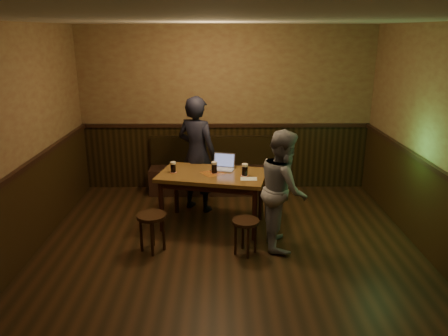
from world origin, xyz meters
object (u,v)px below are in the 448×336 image
at_px(bench, 214,174).
at_px(stool_right, 246,227).
at_px(pint_mid, 214,167).
at_px(laptop, 223,165).
at_px(pint_left, 173,167).
at_px(stool_left, 152,222).
at_px(person_grey, 283,189).
at_px(pub_table, 213,180).
at_px(pint_right, 245,170).
at_px(person_suit, 197,154).

height_order(bench, stool_right, bench).
height_order(pint_mid, laptop, laptop).
xyz_separation_m(stool_right, pint_left, (-0.98, 0.90, 0.50)).
relative_size(stool_right, laptop, 1.27).
xyz_separation_m(stool_left, person_grey, (1.66, 0.17, 0.37)).
distance_m(laptop, person_grey, 1.10).
xyz_separation_m(bench, pint_mid, (0.03, -1.38, 0.56)).
height_order(pub_table, stool_right, pub_table).
bearing_deg(pint_mid, pint_right, -15.63).
relative_size(bench, stool_left, 4.39).
bearing_deg(pint_left, person_suit, 61.43).
xyz_separation_m(stool_right, pint_mid, (-0.40, 0.86, 0.50)).
xyz_separation_m(bench, pint_right, (0.45, -1.50, 0.56)).
relative_size(bench, pint_left, 14.19).
distance_m(pub_table, person_suit, 0.69).
relative_size(pub_table, stool_left, 3.23).
xyz_separation_m(stool_left, laptop, (0.91, 0.97, 0.45)).
relative_size(stool_right, person_grey, 0.30).
height_order(bench, pint_right, pint_right).
distance_m(pint_mid, person_suit, 0.66).
distance_m(stool_right, pint_right, 0.90).
bearing_deg(person_suit, bench, -77.93).
xyz_separation_m(laptop, person_suit, (-0.40, 0.42, 0.05)).
bearing_deg(pub_table, bench, 102.29).
relative_size(pint_mid, pint_right, 0.96).
relative_size(stool_left, pint_left, 3.23).
bearing_deg(pub_table, pint_left, -173.09).
height_order(stool_right, pint_mid, pint_mid).
height_order(stool_right, person_suit, person_suit).
height_order(bench, stool_left, bench).
distance_m(pint_left, person_grey, 1.60).
height_order(pub_table, stool_left, pub_table).
xyz_separation_m(pub_table, pint_mid, (0.03, 0.01, 0.19)).
bearing_deg(pint_right, stool_left, -151.04).
bearing_deg(pint_right, laptop, 134.05).
height_order(pub_table, laptop, laptop).
relative_size(pint_left, laptop, 0.43).
bearing_deg(person_grey, person_suit, 44.08).
height_order(stool_left, pint_left, pint_left).
relative_size(pint_right, laptop, 0.47).
bearing_deg(bench, laptop, -82.67).
bearing_deg(pint_mid, person_suit, 114.42).
bearing_deg(laptop, bench, 111.21).
bearing_deg(laptop, pint_left, -154.37).
relative_size(laptop, person_grey, 0.23).
height_order(pint_left, person_suit, person_suit).
xyz_separation_m(stool_right, laptop, (-0.27, 1.05, 0.48)).
height_order(stool_right, person_grey, person_grey).
relative_size(stool_left, stool_right, 1.09).
xyz_separation_m(stool_left, person_suit, (0.51, 1.38, 0.49)).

